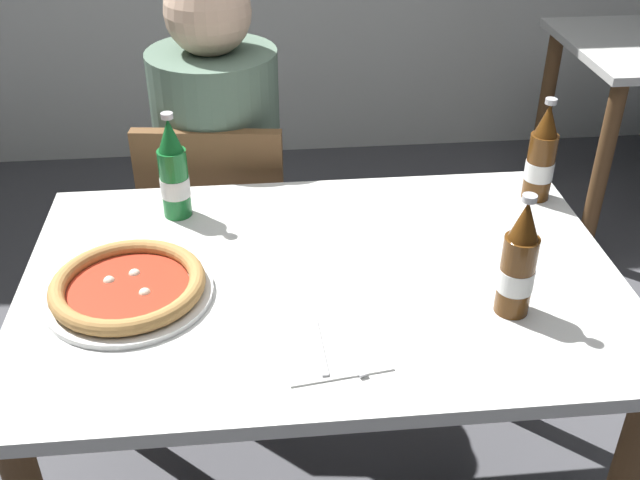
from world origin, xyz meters
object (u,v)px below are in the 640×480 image
object	(u,v)px
napkin_with_cutlery	(330,344)
pizza_margherita_near	(128,287)
chair_behind_table	(222,233)
beer_bottle_center	(518,264)
diner_seated	(222,194)
dining_table_main	(322,319)
beer_bottle_left	(541,157)
beer_bottle_right	(174,174)

from	to	relation	value
napkin_with_cutlery	pizza_margherita_near	bearing A→B (deg)	153.90
chair_behind_table	beer_bottle_center	world-z (taller)	beer_bottle_center
diner_seated	dining_table_main	bearing A→B (deg)	-71.52
chair_behind_table	beer_bottle_center	size ratio (longest dim) A/B	3.44
chair_behind_table	diner_seated	world-z (taller)	diner_seated
chair_behind_table	pizza_margherita_near	size ratio (longest dim) A/B	2.63
pizza_margherita_near	napkin_with_cutlery	distance (m)	0.41
diner_seated	beer_bottle_center	size ratio (longest dim) A/B	4.89
pizza_margherita_near	beer_bottle_left	xyz separation A→B (m)	(0.91, 0.31, 0.08)
diner_seated	pizza_margherita_near	world-z (taller)	diner_seated
dining_table_main	beer_bottle_right	world-z (taller)	beer_bottle_right
beer_bottle_right	napkin_with_cutlery	size ratio (longest dim) A/B	1.21
dining_table_main	chair_behind_table	bearing A→B (deg)	110.58
chair_behind_table	napkin_with_cutlery	distance (m)	0.90
dining_table_main	beer_bottle_left	bearing A→B (deg)	26.73
beer_bottle_center	pizza_margherita_near	bearing A→B (deg)	170.96
beer_bottle_center	beer_bottle_right	xyz separation A→B (m)	(-0.64, 0.42, 0.00)
diner_seated	beer_bottle_left	xyz separation A→B (m)	(0.75, -0.39, 0.27)
diner_seated	napkin_with_cutlery	distance (m)	0.92
beer_bottle_right	diner_seated	bearing A→B (deg)	77.99
dining_table_main	diner_seated	bearing A→B (deg)	108.48
pizza_margherita_near	beer_bottle_right	xyz separation A→B (m)	(0.07, 0.31, 0.08)
dining_table_main	beer_bottle_center	bearing A→B (deg)	-23.97
beer_bottle_center	beer_bottle_right	size ratio (longest dim) A/B	1.00
beer_bottle_left	dining_table_main	bearing A→B (deg)	-153.27
beer_bottle_left	beer_bottle_center	world-z (taller)	same
diner_seated	beer_bottle_center	distance (m)	1.02
pizza_margherita_near	beer_bottle_center	xyz separation A→B (m)	(0.72, -0.11, 0.08)
dining_table_main	chair_behind_table	world-z (taller)	chair_behind_table
dining_table_main	pizza_margherita_near	xyz separation A→B (m)	(-0.38, -0.04, 0.13)
beer_bottle_left	diner_seated	bearing A→B (deg)	152.58
pizza_margherita_near	beer_bottle_center	world-z (taller)	beer_bottle_center
beer_bottle_center	dining_table_main	bearing A→B (deg)	156.03
dining_table_main	beer_bottle_left	world-z (taller)	beer_bottle_left
beer_bottle_left	beer_bottle_right	world-z (taller)	same
dining_table_main	chair_behind_table	xyz separation A→B (m)	(-0.23, 0.61, -0.15)
dining_table_main	beer_bottle_center	xyz separation A→B (m)	(0.34, -0.15, 0.22)
diner_seated	napkin_with_cutlery	world-z (taller)	diner_seated
beer_bottle_center	napkin_with_cutlery	distance (m)	0.37
chair_behind_table	beer_bottle_right	size ratio (longest dim) A/B	3.44
chair_behind_table	beer_bottle_left	world-z (taller)	beer_bottle_left
dining_table_main	diner_seated	distance (m)	0.70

